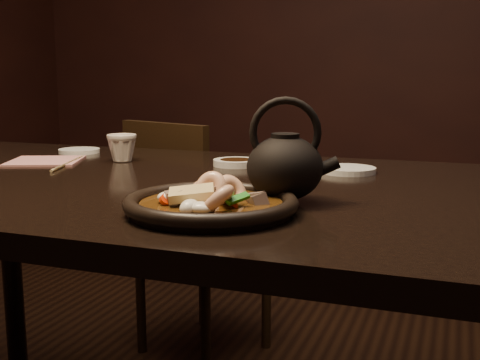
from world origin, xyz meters
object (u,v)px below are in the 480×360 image
(chair, at_px, (190,231))
(teapot, at_px, (285,164))
(table, at_px, (159,215))
(plate, at_px, (211,205))
(tea_cup, at_px, (122,147))

(chair, relative_size, teapot, 4.77)
(teapot, bearing_deg, table, 140.28)
(plate, bearing_deg, table, 131.83)
(table, bearing_deg, teapot, -23.47)
(table, bearing_deg, plate, -48.17)
(teapot, bearing_deg, plate, -141.49)
(chair, xyz_separation_m, plate, (0.48, -0.95, 0.32))
(tea_cup, bearing_deg, teapot, -32.68)
(plate, height_order, teapot, teapot)
(tea_cup, distance_m, teapot, 0.60)
(table, relative_size, tea_cup, 22.20)
(table, xyz_separation_m, tea_cup, (-0.20, 0.19, 0.11))
(plate, distance_m, tea_cup, 0.61)
(plate, relative_size, teapot, 1.57)
(chair, distance_m, tea_cup, 0.62)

